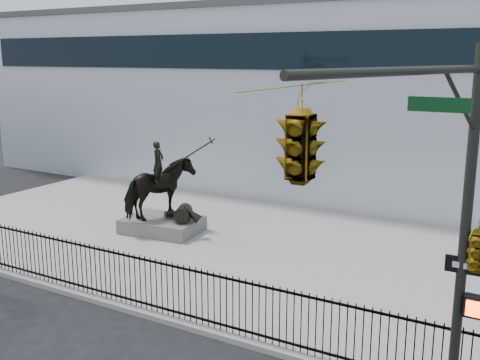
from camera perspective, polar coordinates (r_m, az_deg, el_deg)
The scene contains 7 objects.
ground at distance 14.35m, azimuth -9.77°, elevation -15.98°, with size 120.00×120.00×0.00m, color black.
plaza at distance 19.70m, azimuth 3.41°, elevation -7.48°, with size 30.00×12.00×0.15m, color gray.
building at distance 30.79m, azimuth 14.55°, elevation 7.82°, with size 44.00×14.00×9.00m, color silver.
picket_fence at distance 14.83m, azimuth -6.77°, elevation -11.02°, with size 22.10×0.10×1.50m.
statue_plinth at distance 21.93m, azimuth -7.91°, elevation -4.54°, with size 2.88×1.98×0.54m, color #575450.
equestrian_statue at distance 21.54m, azimuth -7.90°, elevation -0.99°, with size 3.68×2.48×3.13m.
traffic_signal_right at distance 8.02m, azimuth 16.34°, elevation -2.05°, with size 2.17×6.86×7.00m.
Camera 1 is at (8.24, -9.58, 6.80)m, focal length 42.00 mm.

